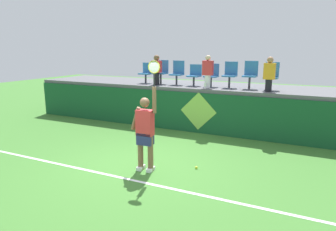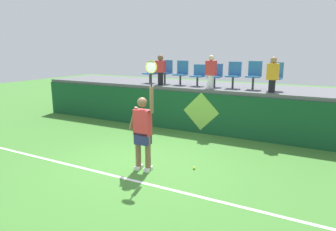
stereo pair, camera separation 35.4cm
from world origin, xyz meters
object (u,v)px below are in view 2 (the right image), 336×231
Objects in this scene: stadium_chair_1 at (166,71)px; spectator_0 at (160,69)px; stadium_chair_3 at (198,74)px; stadium_chair_5 at (234,74)px; stadium_chair_0 at (151,72)px; stadium_chair_2 at (181,72)px; stadium_chair_4 at (215,74)px; water_bottle at (208,86)px; spectator_2 at (211,71)px; tennis_player at (143,130)px; spectator_1 at (273,74)px; stadium_chair_7 at (275,75)px; tennis_ball at (194,168)px; stadium_chair_6 at (254,74)px.

spectator_0 is at bearing -90.00° from stadium_chair_1.
stadium_chair_3 is 1.29m from stadium_chair_5.
stadium_chair_0 reaches higher than stadium_chair_3.
stadium_chair_2 reaches higher than stadium_chair_4.
spectator_2 is at bearing 90.13° from water_bottle.
spectator_0 is (-1.97, 0.29, 0.47)m from water_bottle.
tennis_player is at bearing -74.84° from stadium_chair_2.
spectator_0 reaches higher than spectator_1.
stadium_chair_0 is at bearing -179.40° from stadium_chair_1.
stadium_chair_0 is 0.89× the size of stadium_chair_2.
spectator_1 is (1.98, 0.23, 0.46)m from water_bottle.
spectator_0 is at bearing -174.15° from stadium_chair_7.
stadium_chair_7 is 2.04m from spectator_2.
tennis_ball is 4.10m from spectator_1.
water_bottle is 0.23× the size of stadium_chair_7.
stadium_chair_1 is 0.97× the size of stadium_chair_6.
stadium_chair_4 is at bearing 0.07° from stadium_chair_0.
spectator_1 is (3.95, -0.46, 0.07)m from stadium_chair_1.
stadium_chair_4 is (0.11, 4.46, 0.95)m from tennis_player.
stadium_chair_0 is at bearing -179.90° from stadium_chair_6.
stadium_chair_0 is 1.98m from stadium_chair_3.
stadium_chair_2 is at bearing 120.11° from tennis_ball.
stadium_chair_7 is 0.47m from spectator_1.
water_bottle is (0.11, 3.77, 0.61)m from tennis_player.
stadium_chair_2 is 3.33m from spectator_1.
water_bottle is at bearing -160.71° from stadium_chair_7.
tennis_ball is 0.06× the size of spectator_2.
stadium_chair_5 is at bearing 161.04° from spectator_1.
stadium_chair_3 is (-0.54, 4.46, 0.93)m from tennis_player.
spectator_2 reaches higher than spectator_1.
stadium_chair_6 reaches higher than stadium_chair_7.
spectator_0 reaches higher than stadium_chair_4.
tennis_ball is at bearing -76.45° from stadium_chair_4.
stadium_chair_7 is at bearing 0.18° from stadium_chair_3.
stadium_chair_6 is 0.66m from stadium_chair_7.
stadium_chair_6 is at bearing 27.69° from water_bottle.
stadium_chair_0 is 2.66m from spectator_2.
spectator_1 reaches higher than stadium_chair_1.
spectator_1 is 0.98× the size of spectator_2.
stadium_chair_6 is 0.81m from spectator_1.
stadium_chair_6 reaches higher than stadium_chair_1.
spectator_0 reaches higher than tennis_ball.
spectator_2 reaches higher than spectator_0.
stadium_chair_3 is at bearing -0.83° from stadium_chair_2.
stadium_chair_0 is 1.03× the size of stadium_chair_3.
tennis_player is 4.64m from stadium_chair_5.
stadium_chair_1 is 0.81× the size of spectator_2.
stadium_chair_3 is at bearing 112.13° from tennis_ball.
stadium_chair_3 is (1.98, -0.00, -0.02)m from stadium_chair_0.
stadium_chair_1 is 2.02m from spectator_2.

